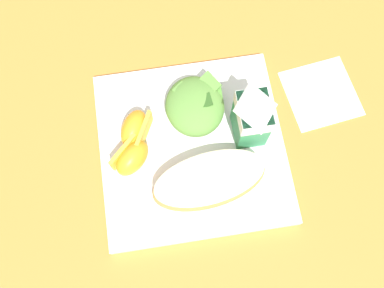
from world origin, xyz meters
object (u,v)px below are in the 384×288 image
at_px(milk_carton, 252,116).
at_px(paper_napkin, 321,93).
at_px(orange_wedge_middle, 131,157).
at_px(cheesy_pizza_bread, 209,180).
at_px(white_plate, 192,148).
at_px(green_salad_pile, 195,106).
at_px(orange_wedge_front, 135,129).

relative_size(milk_carton, paper_napkin, 1.00).
distance_m(milk_carton, orange_wedge_middle, 0.19).
relative_size(cheesy_pizza_bread, milk_carton, 1.63).
xyz_separation_m(white_plate, green_salad_pile, (-0.06, 0.01, 0.03)).
xyz_separation_m(white_plate, cheesy_pizza_bread, (0.06, 0.02, 0.03)).
height_order(cheesy_pizza_bread, orange_wedge_middle, orange_wedge_middle).
bearing_deg(paper_napkin, orange_wedge_front, -84.75).
xyz_separation_m(milk_carton, paper_napkin, (-0.05, 0.13, -0.07)).
bearing_deg(cheesy_pizza_bread, orange_wedge_middle, -115.25).
distance_m(white_plate, paper_napkin, 0.23).
distance_m(cheesy_pizza_bread, orange_wedge_front, 0.13).
height_order(orange_wedge_front, paper_napkin, orange_wedge_front).
relative_size(green_salad_pile, milk_carton, 0.91).
distance_m(cheesy_pizza_bread, paper_napkin, 0.24).
relative_size(orange_wedge_middle, paper_napkin, 0.62).
height_order(white_plate, green_salad_pile, green_salad_pile).
height_order(white_plate, orange_wedge_front, orange_wedge_front).
bearing_deg(cheesy_pizza_bread, paper_napkin, 120.55).
distance_m(green_salad_pile, paper_napkin, 0.21).
height_order(milk_carton, orange_wedge_front, milk_carton).
distance_m(white_plate, orange_wedge_middle, 0.10).
distance_m(cheesy_pizza_bread, milk_carton, 0.11).
height_order(cheesy_pizza_bread, orange_wedge_front, orange_wedge_front).
distance_m(cheesy_pizza_bread, orange_wedge_middle, 0.12).
bearing_deg(cheesy_pizza_bread, white_plate, -165.39).
distance_m(orange_wedge_front, paper_napkin, 0.31).
height_order(white_plate, paper_napkin, white_plate).
distance_m(milk_carton, orange_wedge_front, 0.18).
height_order(white_plate, cheesy_pizza_bread, cheesy_pizza_bread).
bearing_deg(green_salad_pile, cheesy_pizza_bread, 1.17).
relative_size(white_plate, paper_napkin, 2.55).
height_order(cheesy_pizza_bread, paper_napkin, cheesy_pizza_bread).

